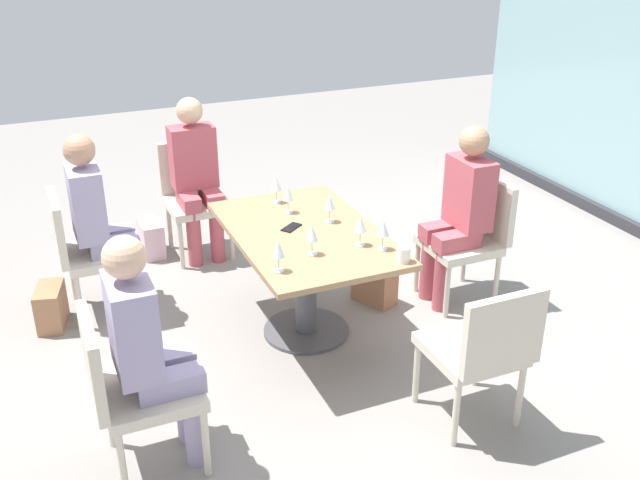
{
  "coord_description": "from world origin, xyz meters",
  "views": [
    {
      "loc": [
        3.81,
        -1.54,
        2.59
      ],
      "look_at": [
        0.0,
        0.1,
        0.65
      ],
      "focal_mm": 41.05,
      "sensor_mm": 36.0,
      "label": 1
    }
  ],
  "objects_px": {
    "chair_side_end": "(194,192)",
    "wine_glass_1": "(360,225)",
    "person_front_left": "(98,216)",
    "wine_glass_5": "(329,202)",
    "handbag_1": "(375,284)",
    "wine_glass_4": "(383,229)",
    "wine_glass_2": "(278,250)",
    "chair_front_right": "(130,384)",
    "chair_far_right": "(483,346)",
    "person_near_window": "(461,208)",
    "handbag_0": "(151,238)",
    "person_side_end": "(196,172)",
    "wine_glass_6": "(312,233)",
    "chair_front_left": "(85,247)",
    "handbag_2": "(51,307)",
    "dining_table_main": "(305,257)",
    "wine_glass_0": "(288,194)",
    "person_front_right": "(148,342)",
    "coffee_cup": "(403,254)",
    "wine_glass_3": "(276,184)",
    "chair_near_window": "(472,232)",
    "cell_phone_on_table": "(291,227)"
  },
  "relations": [
    {
      "from": "chair_side_end",
      "to": "wine_glass_1",
      "type": "bearing_deg",
      "value": 16.69
    },
    {
      "from": "person_side_end",
      "to": "handbag_0",
      "type": "height_order",
      "value": "person_side_end"
    },
    {
      "from": "chair_far_right",
      "to": "handbag_1",
      "type": "bearing_deg",
      "value": 175.7
    },
    {
      "from": "handbag_2",
      "to": "chair_far_right",
      "type": "bearing_deg",
      "value": 60.01
    },
    {
      "from": "person_near_window",
      "to": "handbag_2",
      "type": "relative_size",
      "value": 4.2
    },
    {
      "from": "wine_glass_1",
      "to": "wine_glass_5",
      "type": "bearing_deg",
      "value": -175.96
    },
    {
      "from": "chair_near_window",
      "to": "chair_front_left",
      "type": "xyz_separation_m",
      "value": [
        -0.82,
        -2.49,
        0.0
      ]
    },
    {
      "from": "chair_far_right",
      "to": "handbag_0",
      "type": "relative_size",
      "value": 2.9
    },
    {
      "from": "handbag_2",
      "to": "wine_glass_0",
      "type": "bearing_deg",
      "value": 88.64
    },
    {
      "from": "person_side_end",
      "to": "wine_glass_5",
      "type": "height_order",
      "value": "person_side_end"
    },
    {
      "from": "wine_glass_6",
      "to": "handbag_1",
      "type": "relative_size",
      "value": 0.62
    },
    {
      "from": "handbag_2",
      "to": "wine_glass_6",
      "type": "bearing_deg",
      "value": 67.82
    },
    {
      "from": "chair_front_right",
      "to": "handbag_2",
      "type": "distance_m",
      "value": 1.63
    },
    {
      "from": "chair_front_right",
      "to": "wine_glass_4",
      "type": "bearing_deg",
      "value": 104.56
    },
    {
      "from": "chair_front_left",
      "to": "person_front_left",
      "type": "height_order",
      "value": "person_front_left"
    },
    {
      "from": "person_front_left",
      "to": "dining_table_main",
      "type": "bearing_deg",
      "value": 54.05
    },
    {
      "from": "handbag_2",
      "to": "person_near_window",
      "type": "bearing_deg",
      "value": 88.67
    },
    {
      "from": "coffee_cup",
      "to": "handbag_0",
      "type": "bearing_deg",
      "value": -154.4
    },
    {
      "from": "wine_glass_5",
      "to": "handbag_1",
      "type": "relative_size",
      "value": 0.62
    },
    {
      "from": "person_near_window",
      "to": "person_front_right",
      "type": "distance_m",
      "value": 2.41
    },
    {
      "from": "chair_front_left",
      "to": "chair_side_end",
      "type": "bearing_deg",
      "value": 127.26
    },
    {
      "from": "person_front_left",
      "to": "wine_glass_1",
      "type": "relative_size",
      "value": 6.81
    },
    {
      "from": "dining_table_main",
      "to": "wine_glass_0",
      "type": "relative_size",
      "value": 7.42
    },
    {
      "from": "handbag_0",
      "to": "wine_glass_6",
      "type": "bearing_deg",
      "value": 16.73
    },
    {
      "from": "wine_glass_1",
      "to": "chair_side_end",
      "type": "bearing_deg",
      "value": -163.31
    },
    {
      "from": "cell_phone_on_table",
      "to": "chair_front_left",
      "type": "bearing_deg",
      "value": -159.0
    },
    {
      "from": "wine_glass_4",
      "to": "wine_glass_2",
      "type": "bearing_deg",
      "value": -88.14
    },
    {
      "from": "coffee_cup",
      "to": "handbag_1",
      "type": "distance_m",
      "value": 1.04
    },
    {
      "from": "wine_glass_5",
      "to": "chair_front_right",
      "type": "bearing_deg",
      "value": -58.16
    },
    {
      "from": "wine_glass_3",
      "to": "wine_glass_5",
      "type": "xyz_separation_m",
      "value": [
        0.44,
        0.19,
        0.0
      ]
    },
    {
      "from": "dining_table_main",
      "to": "person_front_left",
      "type": "relative_size",
      "value": 1.09
    },
    {
      "from": "wine_glass_1",
      "to": "coffee_cup",
      "type": "xyz_separation_m",
      "value": [
        0.29,
        0.13,
        -0.09
      ]
    },
    {
      "from": "person_front_left",
      "to": "wine_glass_5",
      "type": "xyz_separation_m",
      "value": [
        0.75,
        1.33,
        0.16
      ]
    },
    {
      "from": "wine_glass_2",
      "to": "wine_glass_5",
      "type": "xyz_separation_m",
      "value": [
        -0.51,
        0.53,
        0.0
      ]
    },
    {
      "from": "chair_side_end",
      "to": "chair_front_left",
      "type": "xyz_separation_m",
      "value": [
        0.7,
        -0.92,
        0.0
      ]
    },
    {
      "from": "chair_front_right",
      "to": "handbag_1",
      "type": "bearing_deg",
      "value": 118.64
    },
    {
      "from": "chair_front_right",
      "to": "chair_far_right",
      "type": "bearing_deg",
      "value": 77.07
    },
    {
      "from": "wine_glass_6",
      "to": "cell_phone_on_table",
      "type": "relative_size",
      "value": 1.28
    },
    {
      "from": "person_near_window",
      "to": "handbag_0",
      "type": "distance_m",
      "value": 2.47
    },
    {
      "from": "person_side_end",
      "to": "wine_glass_1",
      "type": "relative_size",
      "value": 6.81
    },
    {
      "from": "chair_far_right",
      "to": "person_side_end",
      "type": "height_order",
      "value": "person_side_end"
    },
    {
      "from": "chair_far_right",
      "to": "coffee_cup",
      "type": "distance_m",
      "value": 0.69
    },
    {
      "from": "person_near_window",
      "to": "wine_glass_4",
      "type": "height_order",
      "value": "person_near_window"
    },
    {
      "from": "handbag_1",
      "to": "dining_table_main",
      "type": "bearing_deg",
      "value": -96.38
    },
    {
      "from": "person_side_end",
      "to": "handbag_1",
      "type": "xyz_separation_m",
      "value": [
        1.23,
        0.92,
        -0.56
      ]
    },
    {
      "from": "chair_front_left",
      "to": "handbag_2",
      "type": "bearing_deg",
      "value": -74.97
    },
    {
      "from": "wine_glass_3",
      "to": "wine_glass_4",
      "type": "height_order",
      "value": "same"
    },
    {
      "from": "wine_glass_5",
      "to": "chair_near_window",
      "type": "bearing_deg",
      "value": 86.11
    },
    {
      "from": "chair_near_window",
      "to": "wine_glass_2",
      "type": "relative_size",
      "value": 4.7
    },
    {
      "from": "wine_glass_5",
      "to": "wine_glass_6",
      "type": "xyz_separation_m",
      "value": [
        0.39,
        -0.28,
        0.0
      ]
    }
  ]
}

